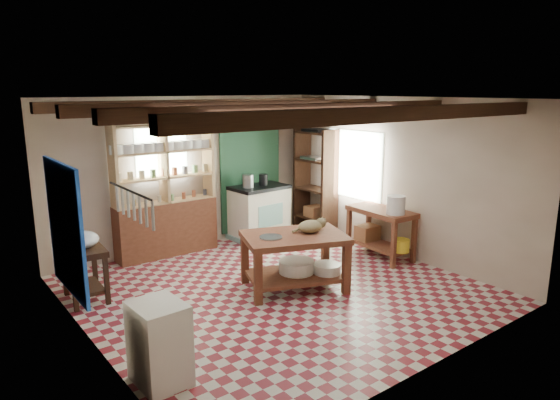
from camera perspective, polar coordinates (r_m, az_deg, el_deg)
floor at (r=7.04m, az=-0.36°, el=-10.23°), size 5.00×5.00×0.02m
ceiling at (r=6.49m, az=-0.39°, el=11.53°), size 5.00×5.00×0.02m
wall_back at (r=8.73m, az=-10.33°, el=3.04°), size 5.00×0.04×2.60m
wall_front at (r=4.95m, az=17.43°, el=-4.74°), size 5.00×0.04×2.60m
wall_left at (r=5.55m, az=-21.47°, el=-3.16°), size 0.04×5.00×2.60m
wall_right at (r=8.36m, az=13.45°, el=2.48°), size 0.04×5.00×2.60m
ceiling_beams at (r=6.49m, az=-0.39°, el=10.47°), size 5.00×3.80×0.15m
blue_wall_patch at (r=6.45m, az=-23.33°, el=-3.02°), size 0.04×1.40×1.60m
green_wall_patch at (r=9.34m, az=-3.39°, el=3.54°), size 1.30×0.04×2.30m
window_back at (r=8.44m, az=-13.40°, el=5.33°), size 0.90×0.02×0.80m
window_right at (r=8.98m, az=8.46°, el=4.03°), size 0.02×1.30×1.20m
utensil_rail at (r=4.34m, az=-16.75°, el=-0.52°), size 0.06×0.90×0.28m
pot_rack at (r=8.89m, az=-1.94°, el=9.13°), size 0.86×0.12×0.36m
shelving_unit at (r=8.36m, az=-13.02°, el=1.11°), size 1.70×0.34×2.20m
tall_rack at (r=9.48m, az=4.07°, el=2.14°), size 0.40×0.86×2.00m
work_table at (r=6.95m, az=1.64°, el=-7.04°), size 1.60×1.34×0.78m
stove at (r=9.22m, az=-2.38°, el=-1.37°), size 1.05×0.73×0.99m
prep_table at (r=7.06m, az=-21.40°, el=-7.86°), size 0.53×0.74×0.72m
white_cabinet at (r=4.98m, az=-13.63°, el=-15.64°), size 0.46×0.55×0.80m
right_counter at (r=8.36m, az=11.39°, el=-3.72°), size 0.63×1.16×0.81m
cat at (r=6.93m, az=3.50°, el=-3.01°), size 0.42×0.35×0.17m
steel_tray at (r=6.68m, az=-1.06°, el=-4.26°), size 0.39×0.39×0.02m
basin_large at (r=7.04m, az=1.90°, el=-7.60°), size 0.64×0.64×0.17m
basin_small at (r=7.04m, az=5.40°, el=-7.81°), size 0.49×0.49×0.13m
kettle_left at (r=8.94m, az=-3.68°, el=2.17°), size 0.21×0.21×0.23m
kettle_right at (r=9.15m, az=-1.92°, el=2.35°), size 0.17×0.17×0.20m
enamel_bowl at (r=6.92m, az=-21.71°, el=-4.24°), size 0.45×0.45×0.21m
white_bucket at (r=7.96m, az=13.10°, el=-0.55°), size 0.31×0.31×0.29m
wicker_basket at (r=8.58m, az=9.95°, el=-3.69°), size 0.37×0.31×0.25m
yellow_tub at (r=8.10m, az=13.64°, el=-5.06°), size 0.29×0.29×0.20m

